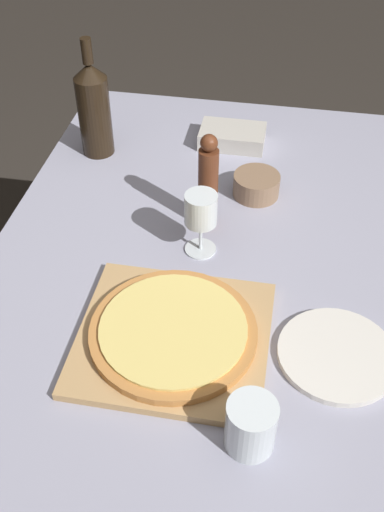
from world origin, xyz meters
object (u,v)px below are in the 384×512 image
Objects in this scene: wine_bottle at (94,108)px; small_bowl at (256,185)px; pizza at (173,331)px; wine_glass at (199,212)px; pepper_mill at (208,183)px.

small_bowl is (0.46, -0.12, -0.11)m from wine_bottle.
pizza is 0.73m from wine_bottle.
wine_bottle is 2.76× the size of small_bowl.
small_bowl is (0.11, 0.24, -0.08)m from wine_glass.
pepper_mill is at bearing -127.29° from small_bowl.
pepper_mill reaches higher than wine_glass.
small_bowl is (0.11, 0.51, -0.00)m from pizza.
wine_bottle reaches higher than pepper_mill.
pizza is at bearing -91.07° from pepper_mill.
pepper_mill is 0.19m from small_bowl.
wine_glass reaches higher than pizza.
wine_bottle is 2.08× the size of wine_glass.
wine_bottle is 0.50m from wine_glass.
small_bowl is at bearing 52.71° from pepper_mill.
pizza is at bearing -61.43° from wine_bottle.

